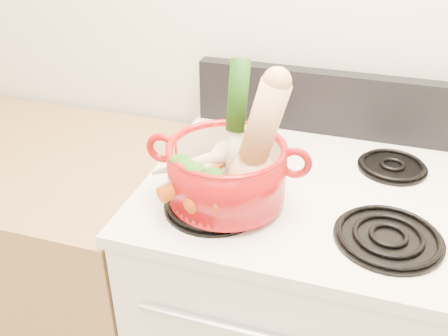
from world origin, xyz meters
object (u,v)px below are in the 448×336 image
(squash, at_px, (259,140))
(dutch_oven, at_px, (227,172))
(stove_body, at_px, (294,325))
(leek, at_px, (236,121))

(squash, bearing_deg, dutch_oven, 173.10)
(squash, bearing_deg, stove_body, 56.85)
(stove_body, relative_size, squash, 3.43)
(squash, relative_size, leek, 0.93)
(dutch_oven, relative_size, leek, 0.91)
(stove_body, bearing_deg, squash, -123.56)
(stove_body, distance_m, dutch_oven, 0.61)
(dutch_oven, distance_m, squash, 0.12)
(leek, bearing_deg, stove_body, 35.87)
(leek, bearing_deg, dutch_oven, -90.92)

